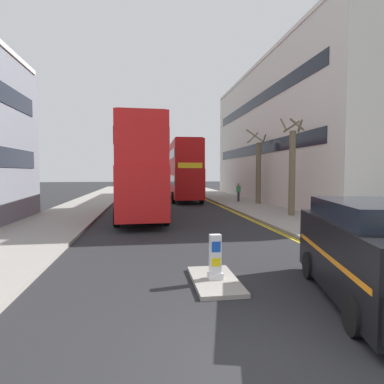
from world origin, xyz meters
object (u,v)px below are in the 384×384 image
object	(u,v)px
double_decker_bus_away	(140,167)
pedestrian_far	(239,192)
keep_left_bollard	(215,259)
taxi_minivan	(376,254)
double_decker_bus_oncoming	(184,169)

from	to	relation	value
double_decker_bus_away	pedestrian_far	world-z (taller)	double_decker_bus_away
keep_left_bollard	double_decker_bus_away	xyz separation A→B (m)	(-2.00, 12.12, 2.42)
keep_left_bollard	double_decker_bus_away	world-z (taller)	double_decker_bus_away
keep_left_bollard	taxi_minivan	size ratio (longest dim) A/B	0.22
double_decker_bus_oncoming	taxi_minivan	distance (m)	25.38
double_decker_bus_away	taxi_minivan	size ratio (longest dim) A/B	2.12
double_decker_bus_oncoming	keep_left_bollard	bearing A→B (deg)	-94.86
taxi_minivan	double_decker_bus_away	bearing A→B (deg)	109.73
taxi_minivan	pedestrian_far	distance (m)	22.05
taxi_minivan	pedestrian_far	world-z (taller)	taxi_minivan
double_decker_bus_oncoming	pedestrian_far	size ratio (longest dim) A/B	6.70
keep_left_bollard	taxi_minivan	bearing A→B (deg)	-30.69
taxi_minivan	pedestrian_far	size ratio (longest dim) A/B	3.16
double_decker_bus_oncoming	taxi_minivan	size ratio (longest dim) A/B	2.12
keep_left_bollard	pedestrian_far	distance (m)	21.04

